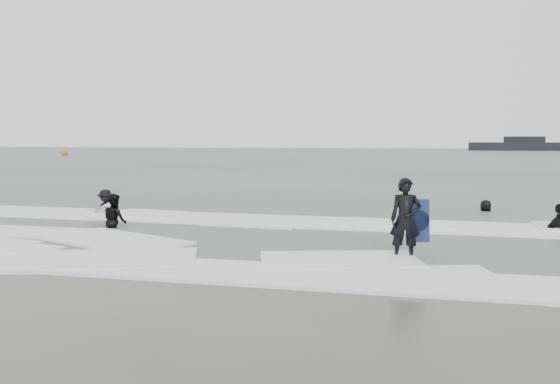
% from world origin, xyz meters
% --- Properties ---
extents(ground, '(320.00, 320.00, 0.00)m').
position_xyz_m(ground, '(0.00, 0.00, 0.00)').
color(ground, brown).
rests_on(ground, ground).
extents(sea, '(320.00, 320.00, 0.00)m').
position_xyz_m(sea, '(0.00, 80.00, 0.06)').
color(sea, '#47544C').
rests_on(sea, ground).
extents(surfer_centre, '(0.71, 0.50, 1.84)m').
position_xyz_m(surfer_centre, '(3.70, 1.55, 0.00)').
color(surfer_centre, black).
rests_on(surfer_centre, ground).
extents(surfer_wading, '(0.99, 0.96, 1.61)m').
position_xyz_m(surfer_wading, '(-4.78, 3.79, 0.00)').
color(surfer_wading, black).
rests_on(surfer_wading, ground).
extents(surfer_breaker, '(1.09, 0.65, 1.65)m').
position_xyz_m(surfer_breaker, '(-7.35, 7.48, 0.00)').
color(surfer_breaker, black).
rests_on(surfer_breaker, ground).
extents(surfer_right_far, '(0.84, 0.59, 1.62)m').
position_xyz_m(surfer_right_far, '(6.43, 10.32, 0.00)').
color(surfer_right_far, black).
rests_on(surfer_right_far, ground).
extents(surf_foam, '(30.03, 9.06, 0.09)m').
position_xyz_m(surf_foam, '(0.00, 3.70, 0.04)').
color(surf_foam, white).
rests_on(surf_foam, ground).
extents(bodyboards, '(14.61, 4.99, 1.25)m').
position_xyz_m(bodyboards, '(2.42, 3.91, 0.50)').
color(bodyboards, '#0E1B43').
rests_on(bodyboards, ground).
extents(buoy, '(1.00, 1.00, 1.65)m').
position_xyz_m(buoy, '(-52.09, 68.04, 0.42)').
color(buoy, '#E6490A').
rests_on(buoy, ground).
extents(vessel_horizon, '(25.13, 4.49, 3.41)m').
position_xyz_m(vessel_horizon, '(29.44, 131.66, 1.28)').
color(vessel_horizon, black).
rests_on(vessel_horizon, ground).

